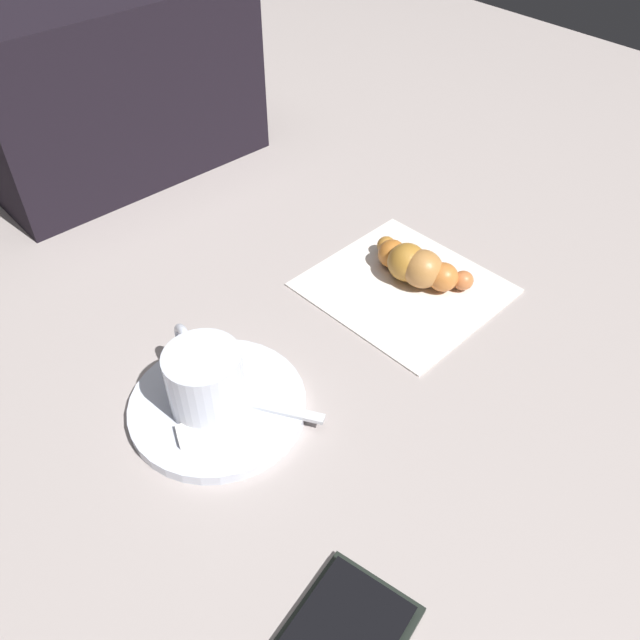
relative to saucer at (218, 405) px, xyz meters
name	(u,v)px	position (x,y,z in m)	size (l,w,h in m)	color
ground_plane	(311,338)	(-0.12, -0.01, -0.01)	(1.80, 1.80, 0.00)	#A79B97
saucer	(218,405)	(0.00, 0.00, 0.00)	(0.15, 0.15, 0.01)	silver
espresso_cup	(204,378)	(0.01, -0.01, 0.03)	(0.06, 0.09, 0.06)	silver
teaspoon	(223,396)	(-0.01, 0.00, 0.01)	(0.08, 0.12, 0.01)	silver
sugar_packet	(213,428)	(0.02, 0.02, 0.01)	(0.06, 0.02, 0.01)	white
napkin	(404,287)	(-0.23, 0.00, 0.00)	(0.17, 0.18, 0.00)	silver
croissant	(415,265)	(-0.25, -0.01, 0.02)	(0.07, 0.12, 0.04)	#B3762E
laptop_bag	(122,92)	(-0.15, -0.39, 0.10)	(0.33, 0.12, 0.21)	black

